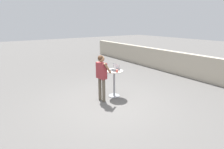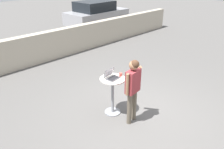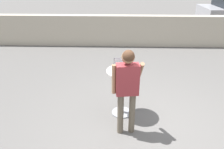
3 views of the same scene
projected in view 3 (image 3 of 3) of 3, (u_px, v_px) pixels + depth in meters
name	position (u px, v px, depth m)	size (l,w,h in m)	color
ground_plane	(144.00, 130.00, 4.07)	(50.00, 50.00, 0.00)	#5B5956
pavement_kerb	(132.00, 31.00, 8.29)	(16.88, 0.35, 1.15)	#B2A893
cafe_table	(122.00, 86.00, 4.28)	(0.62, 0.62, 0.98)	gray
laptop	(122.00, 67.00, 4.13)	(0.34, 0.31, 0.23)	#515156
coffee_mug	(135.00, 70.00, 4.05)	(0.11, 0.08, 0.09)	#C14C42
standing_person	(127.00, 84.00, 3.60)	(0.52, 0.38, 1.60)	brown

